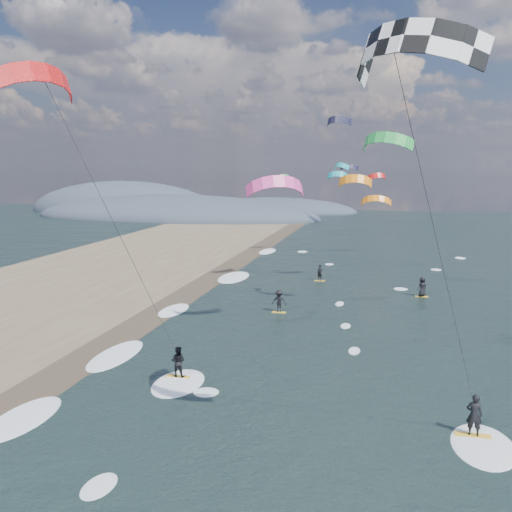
# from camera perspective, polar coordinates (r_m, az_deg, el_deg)

# --- Properties ---
(wet_sand_strip) EXTENTS (3.00, 240.00, 0.00)m
(wet_sand_strip) POSITION_cam_1_polar(r_m,az_deg,el_deg) (33.11, -20.16, -11.87)
(wet_sand_strip) COLOR #382D23
(wet_sand_strip) RESTS_ON ground
(coastal_hills) EXTENTS (80.00, 41.00, 15.00)m
(coastal_hills) POSITION_cam_1_polar(r_m,az_deg,el_deg) (133.82, -8.87, 4.15)
(coastal_hills) COLOR #3D4756
(coastal_hills) RESTS_ON ground
(kitesurfer_near_a) EXTENTS (7.98, 9.50, 16.30)m
(kitesurfer_near_a) POSITION_cam_1_polar(r_m,az_deg,el_deg) (19.52, 15.32, 11.87)
(kitesurfer_near_a) COLOR gold
(kitesurfer_near_a) RESTS_ON ground
(kitesurfer_near_b) EXTENTS (6.81, 9.32, 16.27)m
(kitesurfer_near_b) POSITION_cam_1_polar(r_m,az_deg,el_deg) (27.28, -16.20, 7.06)
(kitesurfer_near_b) COLOR gold
(kitesurfer_near_b) RESTS_ON ground
(far_kitesurfers) EXTENTS (12.38, 13.64, 1.82)m
(far_kitesurfers) POSITION_cam_1_polar(r_m,az_deg,el_deg) (48.79, 7.82, -3.54)
(far_kitesurfers) COLOR gold
(far_kitesurfers) RESTS_ON ground
(bg_kite_field) EXTENTS (12.22, 74.16, 10.68)m
(bg_kite_field) POSITION_cam_1_polar(r_m,az_deg,el_deg) (67.63, 9.08, 8.63)
(bg_kite_field) COLOR red
(bg_kite_field) RESTS_ON ground
(shoreline_surf) EXTENTS (2.40, 79.40, 0.11)m
(shoreline_surf) POSITION_cam_1_polar(r_m,az_deg,el_deg) (36.35, -14.39, -9.69)
(shoreline_surf) COLOR white
(shoreline_surf) RESTS_ON ground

